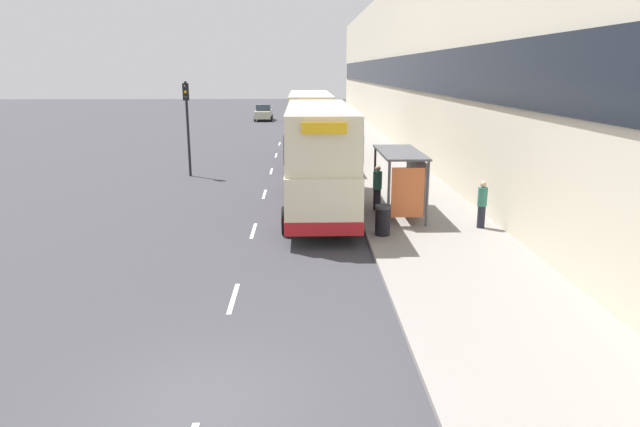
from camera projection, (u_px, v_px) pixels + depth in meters
The scene contains 20 objects.
ground_plane at pixel (202, 403), 10.02m from camera, with size 220.00×220.00×0.00m, color #38383D.
pavement at pixel (358, 140), 47.52m from camera, with size 5.00×93.00×0.14m.
terrace_facade at pixel (409, 64), 46.15m from camera, with size 3.10×93.00×12.38m.
lane_mark_1 at pixel (233, 298), 14.60m from camera, with size 0.12×2.00×0.01m.
lane_mark_2 at pixel (254, 231), 20.73m from camera, with size 0.12×2.00×0.01m.
lane_mark_3 at pixel (264, 194), 26.87m from camera, with size 0.12×2.00×0.01m.
lane_mark_4 at pixel (271, 171), 33.01m from camera, with size 0.12×2.00×0.01m.
lane_mark_5 at pixel (276, 155), 39.14m from camera, with size 0.12×2.00×0.01m.
lane_mark_6 at pixel (279, 144), 45.28m from camera, with size 0.12×2.00×0.01m.
bus_shelter at pixel (405, 172), 22.01m from camera, with size 1.60×4.20×2.48m.
double_decker_bus_near at pixel (319, 157), 23.07m from camera, with size 2.85×10.73×4.30m.
double_decker_bus_ahead at pixel (310, 126), 35.74m from camera, with size 2.85×11.27×4.30m.
car_0 at pixel (263, 113), 66.25m from camera, with size 2.01×4.29×1.83m.
car_1 at pixel (308, 108), 75.32m from camera, with size 2.06×3.98×1.74m.
car_2 at pixel (304, 128), 49.04m from camera, with size 2.00×4.44×1.65m.
car_3 at pixel (311, 114), 64.04m from camera, with size 1.92×4.54×1.74m.
pedestrian_at_shelter at pixel (377, 187), 23.10m from camera, with size 0.36×0.36×1.82m.
pedestrian_1 at pixel (482, 204), 20.45m from camera, with size 0.34×0.34×1.71m.
litter_bin at pixel (383, 220), 19.61m from camera, with size 0.55×0.55×1.05m.
traffic_light_far_kerb at pixel (187, 113), 30.70m from camera, with size 0.30×0.32×5.11m.
Camera 1 is at (1.79, -8.96, 5.68)m, focal length 32.00 mm.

